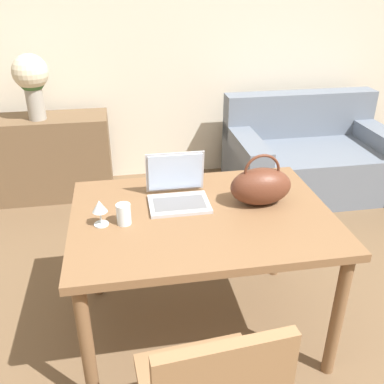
{
  "coord_description": "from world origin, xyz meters",
  "views": [
    {
      "loc": [
        -0.46,
        -1.02,
        1.78
      ],
      "look_at": [
        -0.15,
        0.75,
        0.86
      ],
      "focal_mm": 40.0,
      "sensor_mm": 36.0,
      "label": 1
    }
  ],
  "objects_px": {
    "handbag": "(261,186)",
    "flower_vase": "(31,78)",
    "laptop": "(177,189)",
    "drinking_glass": "(124,214)",
    "couch": "(308,159)",
    "wine_glass": "(100,208)"
  },
  "relations": [
    {
      "from": "laptop",
      "to": "flower_vase",
      "type": "distance_m",
      "value": 1.87
    },
    {
      "from": "drinking_glass",
      "to": "laptop",
      "type": "bearing_deg",
      "value": 34.42
    },
    {
      "from": "laptop",
      "to": "wine_glass",
      "type": "relative_size",
      "value": 2.38
    },
    {
      "from": "laptop",
      "to": "drinking_glass",
      "type": "xyz_separation_m",
      "value": [
        -0.28,
        -0.19,
        -0.01
      ]
    },
    {
      "from": "wine_glass",
      "to": "handbag",
      "type": "relative_size",
      "value": 0.41
    },
    {
      "from": "laptop",
      "to": "drinking_glass",
      "type": "bearing_deg",
      "value": -145.58
    },
    {
      "from": "handbag",
      "to": "flower_vase",
      "type": "height_order",
      "value": "flower_vase"
    },
    {
      "from": "drinking_glass",
      "to": "wine_glass",
      "type": "height_order",
      "value": "wine_glass"
    },
    {
      "from": "drinking_glass",
      "to": "handbag",
      "type": "height_order",
      "value": "handbag"
    },
    {
      "from": "couch",
      "to": "handbag",
      "type": "xyz_separation_m",
      "value": [
        -0.98,
        -1.52,
        0.56
      ]
    },
    {
      "from": "couch",
      "to": "wine_glass",
      "type": "bearing_deg",
      "value": -137.97
    },
    {
      "from": "handbag",
      "to": "laptop",
      "type": "bearing_deg",
      "value": 165.0
    },
    {
      "from": "drinking_glass",
      "to": "wine_glass",
      "type": "relative_size",
      "value": 0.79
    },
    {
      "from": "couch",
      "to": "handbag",
      "type": "relative_size",
      "value": 4.57
    },
    {
      "from": "handbag",
      "to": "flower_vase",
      "type": "relative_size",
      "value": 0.6
    },
    {
      "from": "drinking_glass",
      "to": "flower_vase",
      "type": "xyz_separation_m",
      "value": [
        -0.64,
        1.8,
        0.26
      ]
    },
    {
      "from": "couch",
      "to": "drinking_glass",
      "type": "bearing_deg",
      "value": -136.1
    },
    {
      "from": "laptop",
      "to": "flower_vase",
      "type": "relative_size",
      "value": 0.58
    },
    {
      "from": "laptop",
      "to": "flower_vase",
      "type": "xyz_separation_m",
      "value": [
        -0.92,
        1.61,
        0.25
      ]
    },
    {
      "from": "drinking_glass",
      "to": "flower_vase",
      "type": "relative_size",
      "value": 0.19
    },
    {
      "from": "couch",
      "to": "wine_glass",
      "type": "distance_m",
      "value": 2.45
    },
    {
      "from": "couch",
      "to": "drinking_glass",
      "type": "xyz_separation_m",
      "value": [
        -1.67,
        -1.6,
        0.51
      ]
    }
  ]
}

